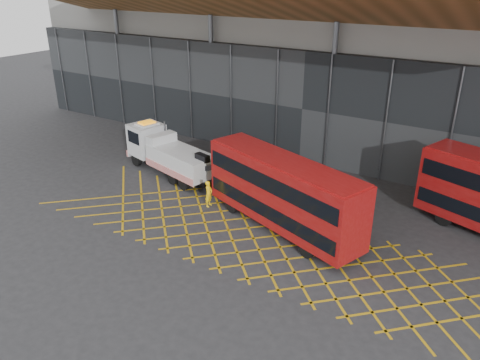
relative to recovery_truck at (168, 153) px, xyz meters
The scene contains 6 objects.
ground_plane 6.64m from the recovery_truck, 42.68° to the right, with size 120.00×120.00×0.00m, color #27272A.
road_markings 11.34m from the recovery_truck, 22.95° to the right, with size 27.96×7.16×0.01m.
construction_building 17.22m from the recovery_truck, 64.53° to the left, with size 55.00×23.97×18.00m.
recovery_truck is the anchor object (origin of this frame).
bus_towed 10.60m from the recovery_truck, 14.11° to the right, with size 10.14×5.43×4.06m.
worker 5.98m from the recovery_truck, 25.81° to the right, with size 0.59×0.39×1.62m, color yellow.
Camera 1 is at (15.68, -18.39, 12.94)m, focal length 35.00 mm.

